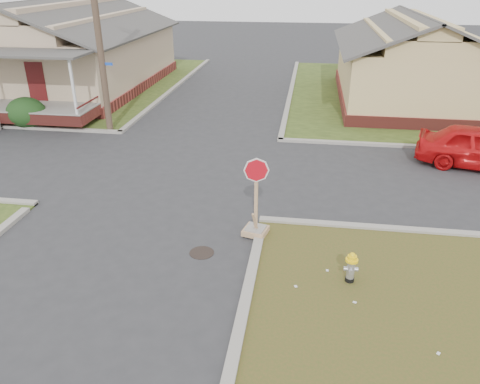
# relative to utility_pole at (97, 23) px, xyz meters

# --- Properties ---
(ground) EXTENTS (120.00, 120.00, 0.00)m
(ground) POSITION_rel_utility_pole_xyz_m (4.20, -8.90, -4.66)
(ground) COLOR #2C2C2E
(ground) RESTS_ON ground
(verge_far_left) EXTENTS (19.00, 19.00, 0.05)m
(verge_far_left) POSITION_rel_utility_pole_xyz_m (-8.80, 9.10, -4.64)
(verge_far_left) COLOR #314217
(verge_far_left) RESTS_ON ground
(curbs) EXTENTS (80.00, 40.00, 0.12)m
(curbs) POSITION_rel_utility_pole_xyz_m (4.20, -3.90, -4.66)
(curbs) COLOR gray
(curbs) RESTS_ON ground
(manhole) EXTENTS (0.64, 0.64, 0.01)m
(manhole) POSITION_rel_utility_pole_xyz_m (6.40, -9.40, -4.66)
(manhole) COLOR black
(manhole) RESTS_ON ground
(corner_house) EXTENTS (10.10, 15.50, 5.30)m
(corner_house) POSITION_rel_utility_pole_xyz_m (-5.80, 7.78, -2.38)
(corner_house) COLOR maroon
(corner_house) RESTS_ON ground
(side_house_yellow) EXTENTS (7.60, 11.60, 4.70)m
(side_house_yellow) POSITION_rel_utility_pole_xyz_m (14.20, 7.60, -2.47)
(side_house_yellow) COLOR maroon
(side_house_yellow) RESTS_ON ground
(utility_pole) EXTENTS (1.80, 0.28, 9.00)m
(utility_pole) POSITION_rel_utility_pole_xyz_m (0.00, 0.00, 0.00)
(utility_pole) COLOR #463328
(utility_pole) RESTS_ON ground
(fire_hydrant) EXTENTS (0.29, 0.29, 0.77)m
(fire_hydrant) POSITION_rel_utility_pole_xyz_m (10.10, -10.14, -4.19)
(fire_hydrant) COLOR black
(fire_hydrant) RESTS_ON ground
(stop_sign) EXTENTS (0.64, 0.62, 2.24)m
(stop_sign) POSITION_rel_utility_pole_xyz_m (7.67, -8.29, -4.13)
(stop_sign) COLOR tan
(stop_sign) RESTS_ON ground
(hedge_right) EXTENTS (1.64, 1.34, 1.25)m
(hedge_right) POSITION_rel_utility_pole_xyz_m (-4.00, 0.01, -3.99)
(hedge_right) COLOR #163814
(hedge_right) RESTS_ON verge_far_left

